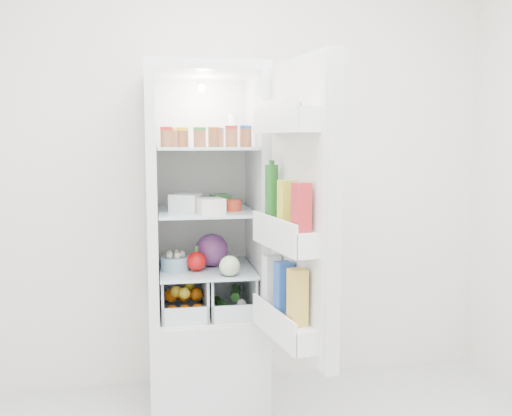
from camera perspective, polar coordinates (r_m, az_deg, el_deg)
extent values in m
cube|color=white|center=(3.32, -2.07, 4.68)|extent=(3.00, 0.02, 2.60)
cube|color=white|center=(3.23, -4.92, -14.52)|extent=(0.60, 0.60, 0.50)
cube|color=white|center=(3.03, -5.22, 13.47)|extent=(0.60, 0.60, 0.05)
cube|color=white|center=(3.30, -5.47, 1.59)|extent=(0.60, 0.05, 1.25)
cube|color=white|center=(3.01, -10.31, 1.05)|extent=(0.05, 0.60, 1.25)
cube|color=white|center=(3.06, 0.06, 1.23)|extent=(0.05, 0.60, 1.25)
cube|color=white|center=(3.27, -5.43, 1.55)|extent=(0.50, 0.01, 1.25)
sphere|color=white|center=(3.23, -5.50, 11.88)|extent=(0.05, 0.05, 0.05)
cube|color=silver|center=(3.06, -4.97, -6.10)|extent=(0.49, 0.53, 0.01)
cube|color=silver|center=(3.01, -5.03, -0.32)|extent=(0.49, 0.53, 0.02)
cube|color=silver|center=(2.98, -5.10, 5.98)|extent=(0.49, 0.53, 0.02)
cylinder|color=#B21919|center=(2.84, -8.94, 6.90)|extent=(0.06, 0.06, 0.08)
cylinder|color=gold|center=(2.89, -7.36, 6.92)|extent=(0.06, 0.06, 0.08)
cylinder|color=#267226|center=(2.82, -5.65, 6.95)|extent=(0.06, 0.06, 0.08)
cylinder|color=brown|center=(2.92, -4.22, 6.95)|extent=(0.06, 0.06, 0.08)
cylinder|color=#B21919|center=(2.86, -2.48, 6.97)|extent=(0.06, 0.06, 0.08)
cylinder|color=#194C8C|center=(2.92, -1.03, 6.97)|extent=(0.06, 0.06, 0.08)
cylinder|color=#BF8C19|center=(3.07, -8.25, 6.89)|extent=(0.06, 0.06, 0.08)
cylinder|color=#4C4C4C|center=(3.11, -3.80, 6.94)|extent=(0.06, 0.06, 0.08)
cylinder|color=white|center=(3.16, -2.30, 7.76)|extent=(0.07, 0.07, 0.18)
cube|color=silver|center=(2.94, -7.01, 0.52)|extent=(0.18, 0.18, 0.09)
cube|color=white|center=(2.87, -4.65, 0.25)|extent=(0.16, 0.16, 0.07)
cylinder|color=red|center=(2.96, -2.30, 0.29)|extent=(0.10, 0.10, 0.06)
cube|color=silver|center=(3.18, -5.59, 0.54)|extent=(0.18, 0.15, 0.04)
cube|color=#439445|center=(3.13, -3.58, 0.74)|extent=(0.11, 0.14, 0.07)
sphere|color=#4E1B4F|center=(3.08, -4.45, -4.21)|extent=(0.17, 0.17, 0.17)
sphere|color=red|center=(2.97, -5.97, -5.32)|extent=(0.10, 0.10, 0.10)
cylinder|color=#84ABC5|center=(3.01, -8.08, -5.51)|extent=(0.17, 0.17, 0.07)
sphere|color=#B7CF9B|center=(2.85, -2.66, -5.81)|extent=(0.10, 0.10, 0.10)
sphere|color=orange|center=(2.98, -8.39, -10.26)|extent=(0.07, 0.07, 0.07)
sphere|color=orange|center=(2.98, -7.13, -10.23)|extent=(0.07, 0.07, 0.07)
sphere|color=orange|center=(2.99, -5.86, -10.19)|extent=(0.07, 0.07, 0.07)
sphere|color=orange|center=(3.08, -8.46, -8.63)|extent=(0.07, 0.07, 0.07)
sphere|color=orange|center=(3.08, -7.24, -8.60)|extent=(0.07, 0.07, 0.07)
sphere|color=orange|center=(3.09, -6.02, -8.57)|extent=(0.07, 0.07, 0.07)
sphere|color=yellow|center=(3.02, -7.97, -8.28)|extent=(0.06, 0.06, 0.06)
sphere|color=yellow|center=(3.12, -6.74, -7.73)|extent=(0.06, 0.06, 0.06)
sphere|color=yellow|center=(2.98, -7.17, -8.46)|extent=(0.06, 0.06, 0.06)
cylinder|color=#1B521B|center=(3.12, -3.40, -9.64)|extent=(0.09, 0.21, 0.05)
cylinder|color=#1B521B|center=(3.16, -2.05, -8.46)|extent=(0.08, 0.21, 0.05)
sphere|color=white|center=(3.01, -2.38, -10.25)|extent=(0.05, 0.05, 0.05)
sphere|color=white|center=(3.02, -1.48, -9.55)|extent=(0.05, 0.05, 0.05)
cube|color=white|center=(2.50, 4.75, 0.01)|extent=(0.16, 0.60, 1.30)
cube|color=white|center=(2.49, 4.02, -0.02)|extent=(0.11, 0.55, 1.26)
cube|color=white|center=(2.46, 3.01, 8.66)|extent=(0.19, 0.51, 0.10)
cube|color=white|center=(2.49, 2.94, -2.93)|extent=(0.19, 0.51, 0.10)
cube|color=white|center=(2.58, 2.88, -11.70)|extent=(0.19, 0.51, 0.10)
sphere|color=olive|center=(2.35, 4.04, 10.21)|extent=(0.05, 0.05, 0.05)
sphere|color=olive|center=(2.42, 3.26, 10.11)|extent=(0.05, 0.05, 0.05)
sphere|color=olive|center=(2.49, 2.54, 10.01)|extent=(0.05, 0.05, 0.05)
sphere|color=olive|center=(2.57, 1.85, 9.92)|extent=(0.05, 0.05, 0.05)
cylinder|color=#175319|center=(2.60, 1.58, 1.50)|extent=(0.06, 0.06, 0.26)
cube|color=yellow|center=(2.44, 3.11, 0.43)|extent=(0.08, 0.08, 0.20)
cube|color=red|center=(2.30, 4.55, 0.05)|extent=(0.08, 0.08, 0.20)
cube|color=white|center=(2.67, 1.55, -7.30)|extent=(0.08, 0.08, 0.24)
cube|color=blue|center=(2.53, 2.79, -8.07)|extent=(0.08, 0.08, 0.24)
cube|color=yellow|center=(2.40, 4.17, -8.91)|extent=(0.08, 0.08, 0.24)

